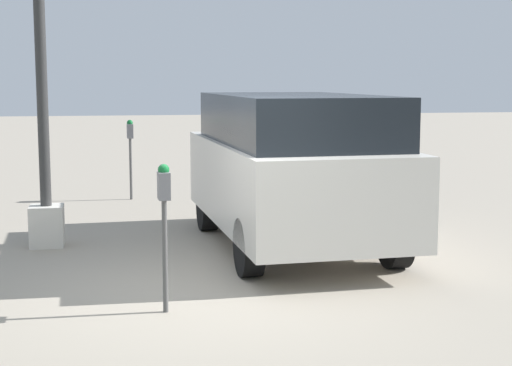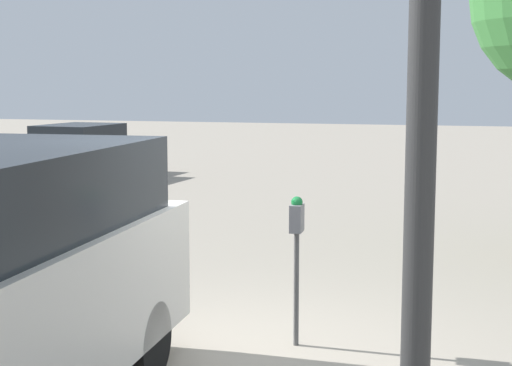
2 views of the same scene
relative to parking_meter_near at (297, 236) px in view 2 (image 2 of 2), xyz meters
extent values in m
plane|color=gray|center=(0.57, -0.43, -1.06)|extent=(80.00, 80.00, 0.00)
cylinder|color=#4C4C4C|center=(0.00, 0.00, -0.51)|extent=(0.05, 0.05, 1.10)
cube|color=slate|center=(0.00, 0.00, 0.17)|extent=(0.20, 0.12, 0.26)
sphere|color=#14662D|center=(0.00, 0.00, 0.32)|extent=(0.11, 0.11, 0.11)
cylinder|color=black|center=(1.20, -1.03, -0.72)|extent=(0.69, 0.27, 0.67)
cube|color=#B7B2A8|center=(-11.38, -8.39, -0.47)|extent=(3.99, 2.04, 0.59)
cube|color=black|center=(-11.19, -8.40, 0.08)|extent=(2.24, 1.78, 0.53)
cube|color=orange|center=(-13.30, -8.83, -0.62)|extent=(0.09, 0.13, 0.20)
cylinder|color=black|center=(-12.63, -9.08, -0.77)|extent=(0.60, 0.25, 0.58)
cylinder|color=black|center=(-12.52, -7.52, -0.77)|extent=(0.60, 0.25, 0.58)
cylinder|color=black|center=(-10.24, -9.25, -0.77)|extent=(0.60, 0.25, 0.58)
cylinder|color=black|center=(-10.13, -7.69, -0.77)|extent=(0.60, 0.25, 0.58)
camera|label=1|loc=(-7.35, 0.46, 1.18)|focal=55.00mm
camera|label=2|loc=(7.04, 1.63, 1.43)|focal=55.00mm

